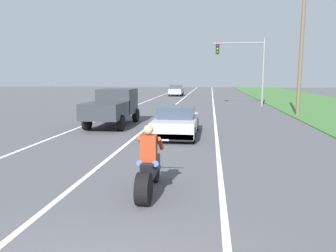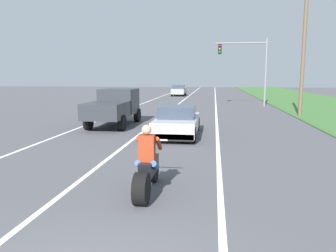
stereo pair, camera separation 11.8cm
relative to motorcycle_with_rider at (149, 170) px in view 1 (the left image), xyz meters
The scene contains 9 objects.
lane_stripe_left_solid 16.90m from the motorcycle_with_rider, 109.14° to the left, with size 0.14×120.00×0.01m, color white.
lane_stripe_right_solid 16.06m from the motorcycle_with_rider, 84.06° to the left, with size 0.14×120.00×0.01m, color white.
lane_stripe_centre_dashed 16.09m from the motorcycle_with_rider, 96.93° to the left, with size 0.14×120.00×0.01m, color white.
motorcycle_with_rider is the anchor object (origin of this frame).
sports_car_silver 7.59m from the motorcycle_with_rider, 91.12° to the left, with size 1.84×4.30×1.37m.
pickup_truck_left_lane_dark_grey 10.91m from the motorcycle_with_rider, 111.03° to the left, with size 2.02×4.80×1.98m.
traffic_light_mast_near 23.94m from the motorcycle_with_rider, 78.85° to the left, with size 4.56×0.34×6.00m.
utility_pole_roadside 17.99m from the motorcycle_with_rider, 65.63° to the left, with size 0.24×0.24×8.67m, color brown.
distant_car_far_ahead 38.46m from the motorcycle_with_rider, 95.04° to the left, with size 1.80×4.00×1.50m.
Camera 1 is at (1.49, -3.01, 2.68)m, focal length 34.96 mm.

